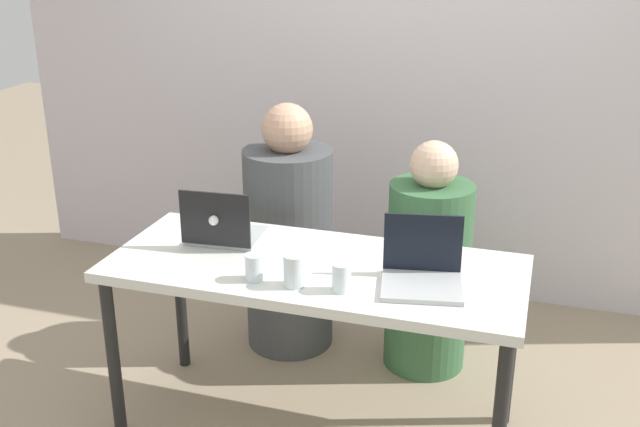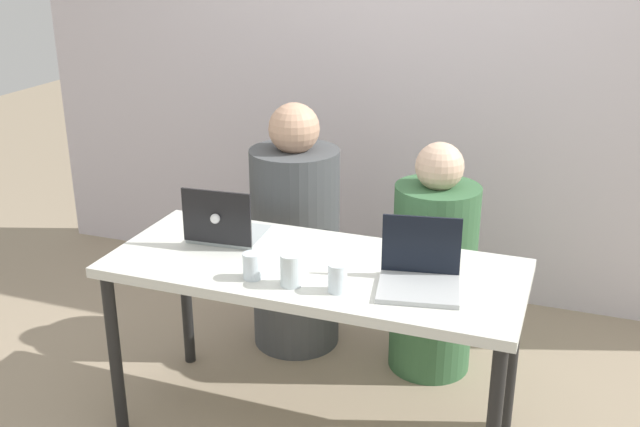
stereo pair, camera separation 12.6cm
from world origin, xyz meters
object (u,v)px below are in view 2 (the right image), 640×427
at_px(laptop_front_right, 419,273).
at_px(water_glass_center, 291,272).
at_px(person_on_right, 433,272).
at_px(laptop_back_left, 225,228).
at_px(water_glass_right, 337,280).
at_px(person_on_left, 295,241).
at_px(water_glass_left, 252,268).

xyz_separation_m(laptop_front_right, water_glass_center, (-0.43, -0.15, 0.00)).
bearing_deg(water_glass_center, person_on_right, 67.53).
bearing_deg(laptop_back_left, laptop_front_right, 166.26).
relative_size(laptop_front_right, water_glass_right, 3.10).
bearing_deg(person_on_left, water_glass_center, 117.49).
xyz_separation_m(laptop_back_left, water_glass_left, (0.25, -0.29, -0.01)).
xyz_separation_m(person_on_left, laptop_back_left, (-0.08, -0.55, 0.26)).
relative_size(person_on_right, water_glass_left, 11.06).
distance_m(person_on_left, person_on_right, 0.68).
bearing_deg(laptop_front_right, person_on_left, 126.76).
relative_size(person_on_left, person_on_right, 1.11).
bearing_deg(water_glass_left, water_glass_right, 1.03).
xyz_separation_m(water_glass_right, water_glass_left, (-0.32, -0.01, -0.00)).
bearing_deg(person_on_left, person_on_right, -173.53).
height_order(person_on_right, water_glass_right, person_on_right).
xyz_separation_m(laptop_front_right, water_glass_right, (-0.26, -0.14, -0.01)).
height_order(laptop_front_right, water_glass_center, laptop_front_right).
bearing_deg(water_glass_right, person_on_left, 120.70).
distance_m(water_glass_center, water_glass_left, 0.15).
bearing_deg(laptop_back_left, person_on_left, -102.60).
height_order(laptop_back_left, water_glass_center, laptop_back_left).
bearing_deg(person_on_right, laptop_front_right, 97.44).
height_order(person_on_left, water_glass_left, person_on_left).
distance_m(laptop_front_right, water_glass_right, 0.29).
relative_size(laptop_back_left, water_glass_right, 2.93).
distance_m(person_on_right, water_glass_right, 0.91).
bearing_deg(water_glass_right, laptop_back_left, 153.93).
xyz_separation_m(person_on_right, water_glass_right, (-0.18, -0.83, 0.31)).
height_order(person_on_left, water_glass_right, person_on_left).
distance_m(person_on_right, water_glass_center, 0.97).
bearing_deg(person_on_right, water_glass_left, 59.97).
xyz_separation_m(laptop_back_left, laptop_front_right, (0.84, -0.14, -0.00)).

